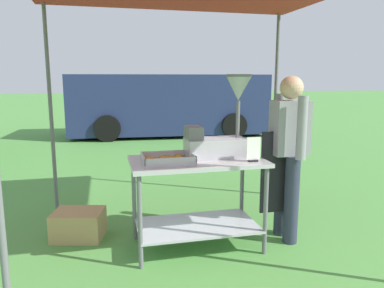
# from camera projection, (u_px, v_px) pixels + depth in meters

# --- Properties ---
(ground_plane) EXTENTS (70.00, 70.00, 0.00)m
(ground_plane) POSITION_uv_depth(u_px,v_px,m) (154.00, 152.00, 8.07)
(ground_plane) COLOR #519342
(donut_cart) EXTENTS (1.22, 0.68, 0.85)m
(donut_cart) POSITION_uv_depth(u_px,v_px,m) (197.00, 185.00, 3.41)
(donut_cart) COLOR #B7B7BC
(donut_cart) RESTS_ON ground
(donut_tray) EXTENTS (0.45, 0.34, 0.07)m
(donut_tray) POSITION_uv_depth(u_px,v_px,m) (167.00, 160.00, 3.26)
(donut_tray) COLOR #B7B7BC
(donut_tray) RESTS_ON donut_cart
(donut_fryer) EXTENTS (0.62, 0.28, 0.77)m
(donut_fryer) POSITION_uv_depth(u_px,v_px,m) (220.00, 129.00, 3.43)
(donut_fryer) COLOR #B7B7BC
(donut_fryer) RESTS_ON donut_cart
(menu_sign) EXTENTS (0.13, 0.05, 0.22)m
(menu_sign) POSITION_uv_depth(u_px,v_px,m) (253.00, 151.00, 3.27)
(menu_sign) COLOR black
(menu_sign) RESTS_ON donut_cart
(vendor) EXTENTS (0.45, 0.53, 1.61)m
(vendor) POSITION_uv_depth(u_px,v_px,m) (288.00, 150.00, 3.54)
(vendor) COLOR #2D3347
(vendor) RESTS_ON ground
(supply_crate) EXTENTS (0.56, 0.47, 0.28)m
(supply_crate) POSITION_uv_depth(u_px,v_px,m) (79.00, 225.00, 3.68)
(supply_crate) COLOR tan
(supply_crate) RESTS_ON ground
(van_navy) EXTENTS (5.48, 2.38, 1.69)m
(van_navy) POSITION_uv_depth(u_px,v_px,m) (168.00, 104.00, 10.39)
(van_navy) COLOR navy
(van_navy) RESTS_ON ground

